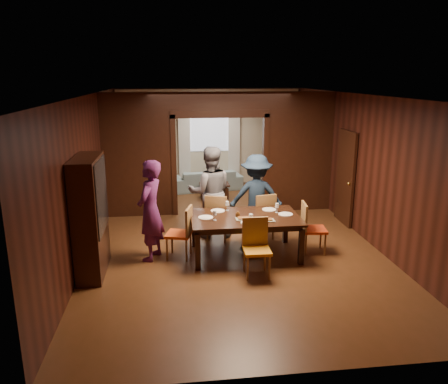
{
  "coord_description": "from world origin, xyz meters",
  "views": [
    {
      "loc": [
        -1.17,
        -8.61,
        3.27
      ],
      "look_at": [
        -0.15,
        -0.4,
        1.05
      ],
      "focal_mm": 35.0,
      "sensor_mm": 36.0,
      "label": 1
    }
  ],
  "objects": [
    {
      "name": "plate_left",
      "position": [
        -0.57,
        -1.08,
        0.77
      ],
      "size": [
        0.27,
        0.27,
        0.01
      ],
      "primitive_type": "cylinder",
      "color": "white",
      "rests_on": "dining_table"
    },
    {
      "name": "window_far",
      "position": [
        0.0,
        4.44,
        1.7
      ],
      "size": [
        1.2,
        0.03,
        1.3
      ],
      "primitive_type": "cube",
      "color": "silver",
      "rests_on": "back_wall"
    },
    {
      "name": "wineglass_right",
      "position": [
        0.79,
        -0.93,
        0.85
      ],
      "size": [
        0.08,
        0.08,
        0.18
      ],
      "primitive_type": null,
      "color": "white",
      "rests_on": "dining_table"
    },
    {
      "name": "floor",
      "position": [
        0.0,
        0.0,
        0.0
      ],
      "size": [
        9.0,
        9.0,
        0.0
      ],
      "primitive_type": "plane",
      "color": "#543217",
      "rests_on": "ground"
    },
    {
      "name": "room_walls",
      "position": [
        0.0,
        1.89,
        1.51
      ],
      "size": [
        5.52,
        9.01,
        2.9
      ],
      "color": "black",
      "rests_on": "floor"
    },
    {
      "name": "plate_far_l",
      "position": [
        -0.31,
        -0.7,
        0.77
      ],
      "size": [
        0.27,
        0.27,
        0.01
      ],
      "primitive_type": "cylinder",
      "color": "white",
      "rests_on": "dining_table"
    },
    {
      "name": "platter_a",
      "position": [
        0.11,
        -1.25,
        0.78
      ],
      "size": [
        0.3,
        0.2,
        0.04
      ],
      "primitive_type": "cube",
      "color": "gray",
      "rests_on": "dining_table"
    },
    {
      "name": "dining_table",
      "position": [
        0.16,
        -1.09,
        0.38
      ],
      "size": [
        1.99,
        1.24,
        0.76
      ],
      "primitive_type": "cube",
      "color": "black",
      "rests_on": "floor"
    },
    {
      "name": "person_purple",
      "position": [
        -1.56,
        -1.04,
        0.92
      ],
      "size": [
        0.66,
        0.79,
        1.84
      ],
      "primitive_type": "imported",
      "rotation": [
        0.0,
        0.0,
        -1.95
      ],
      "color": "#571D54",
      "rests_on": "floor"
    },
    {
      "name": "person_navy",
      "position": [
        0.55,
        -0.13,
        0.87
      ],
      "size": [
        1.19,
        0.77,
        1.73
      ],
      "primitive_type": "imported",
      "rotation": [
        0.0,
        0.0,
        3.02
      ],
      "color": "#162437",
      "rests_on": "floor"
    },
    {
      "name": "tumbler",
      "position": [
        0.2,
        -1.39,
        0.83
      ],
      "size": [
        0.07,
        0.07,
        0.14
      ],
      "primitive_type": "cylinder",
      "color": "white",
      "rests_on": "dining_table"
    },
    {
      "name": "platter_b",
      "position": [
        0.48,
        -1.39,
        0.78
      ],
      "size": [
        0.3,
        0.2,
        0.04
      ],
      "primitive_type": "cube",
      "color": "gray",
      "rests_on": "dining_table"
    },
    {
      "name": "chair_near",
      "position": [
        0.2,
        -1.98,
        0.48
      ],
      "size": [
        0.45,
        0.45,
        0.97
      ],
      "primitive_type": null,
      "rotation": [
        0.0,
        0.0,
        -0.01
      ],
      "color": "orange",
      "rests_on": "floor"
    },
    {
      "name": "ceiling",
      "position": [
        0.0,
        0.0,
        2.9
      ],
      "size": [
        5.5,
        9.0,
        0.02
      ],
      "primitive_type": "cube",
      "color": "silver",
      "rests_on": "room_walls"
    },
    {
      "name": "serving_bowl",
      "position": [
        0.26,
        -1.03,
        0.8
      ],
      "size": [
        0.35,
        0.35,
        0.09
      ],
      "primitive_type": "imported",
      "color": "black",
      "rests_on": "dining_table"
    },
    {
      "name": "chair_right",
      "position": [
        1.47,
        -1.11,
        0.48
      ],
      "size": [
        0.48,
        0.48,
        0.97
      ],
      "primitive_type": null,
      "rotation": [
        0.0,
        0.0,
        1.47
      ],
      "color": "red",
      "rests_on": "floor"
    },
    {
      "name": "curtain_left",
      "position": [
        -0.75,
        4.4,
        1.25
      ],
      "size": [
        0.35,
        0.06,
        2.4
      ],
      "primitive_type": "cube",
      "color": "white",
      "rests_on": "back_wall"
    },
    {
      "name": "hutch",
      "position": [
        -2.53,
        -1.5,
        1.0
      ],
      "size": [
        0.4,
        1.2,
        2.0
      ],
      "primitive_type": "cube",
      "color": "black",
      "rests_on": "floor"
    },
    {
      "name": "curtain_right",
      "position": [
        0.75,
        4.4,
        1.25
      ],
      "size": [
        0.35,
        0.06,
        2.4
      ],
      "primitive_type": "cube",
      "color": "white",
      "rests_on": "back_wall"
    },
    {
      "name": "wineglass_far",
      "position": [
        -0.12,
        -0.68,
        0.85
      ],
      "size": [
        0.08,
        0.08,
        0.18
      ],
      "primitive_type": null,
      "color": "silver",
      "rests_on": "dining_table"
    },
    {
      "name": "wineglass_left",
      "position": [
        -0.42,
        -1.24,
        0.85
      ],
      "size": [
        0.08,
        0.08,
        0.18
      ],
      "primitive_type": null,
      "color": "silver",
      "rests_on": "dining_table"
    },
    {
      "name": "condiment_jar",
      "position": [
        0.01,
        -1.14,
        0.82
      ],
      "size": [
        0.08,
        0.08,
        0.11
      ],
      "primitive_type": null,
      "color": "#502F12",
      "rests_on": "dining_table"
    },
    {
      "name": "coffee_table",
      "position": [
        -0.01,
        2.9,
        0.2
      ],
      "size": [
        0.8,
        0.5,
        0.4
      ],
      "primitive_type": "cube",
      "color": "black",
      "rests_on": "floor"
    },
    {
      "name": "chair_left",
      "position": [
        -1.07,
        -1.04,
        0.48
      ],
      "size": [
        0.54,
        0.54,
        0.97
      ],
      "primitive_type": null,
      "rotation": [
        0.0,
        0.0,
        -1.84
      ],
      "color": "#E04C15",
      "rests_on": "floor"
    },
    {
      "name": "plate_near",
      "position": [
        0.15,
        -1.46,
        0.77
      ],
      "size": [
        0.27,
        0.27,
        0.01
      ],
      "primitive_type": "cylinder",
      "color": "white",
      "rests_on": "dining_table"
    },
    {
      "name": "chair_far_r",
      "position": [
        0.65,
        -0.24,
        0.48
      ],
      "size": [
        0.53,
        0.53,
        0.97
      ],
      "primitive_type": null,
      "rotation": [
        0.0,
        0.0,
        3.37
      ],
      "color": "orange",
      "rests_on": "floor"
    },
    {
      "name": "door_right",
      "position": [
        2.7,
        0.5,
        1.05
      ],
      "size": [
        0.06,
        0.9,
        2.1
      ],
      "primitive_type": "cube",
      "color": "black",
      "rests_on": "floor"
    },
    {
      "name": "plate_right",
      "position": [
        0.92,
        -1.07,
        0.77
      ],
      "size": [
        0.27,
        0.27,
        0.01
      ],
      "primitive_type": "cylinder",
      "color": "silver",
      "rests_on": "dining_table"
    },
    {
      "name": "person_grey",
      "position": [
        -0.39,
        0.0,
        0.95
      ],
      "size": [
        0.93,
        0.73,
        1.89
      ],
      "primitive_type": "imported",
      "rotation": [
        0.0,
        0.0,
        3.13
      ],
      "color": "slate",
      "rests_on": "floor"
    },
    {
      "name": "sofa",
      "position": [
        -0.13,
        3.85,
        0.29
      ],
      "size": [
        2.1,
        1.09,
        0.59
      ],
      "primitive_type": "imported",
      "rotation": [
        0.0,
        0.0,
        3.3
      ],
      "color": "#84A3AC",
      "rests_on": "floor"
    },
    {
      "name": "chair_far_l",
      "position": [
        -0.26,
        -0.21,
        0.48
      ],
      "size": [
        0.55,
        0.55,
        0.97
      ],
      "primitive_type": null,
      "rotation": [
        0.0,
        0.0,
        2.84
      ],
      "color": "orange",
      "rests_on": "floor"
    },
    {
      "name": "plate_far_r",
      "position": [
        0.68,
        -0.75,
        0.77
      ],
      "size": [
        0.27,
        0.27,
        0.01
      ],
      "primitive_type": "cylinder",
      "color": "silver",
      "rests_on": "dining_table"
    }
  ]
}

